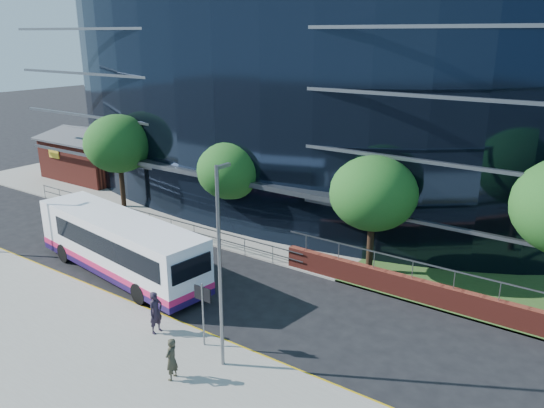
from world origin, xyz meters
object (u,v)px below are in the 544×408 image
Objects in this scene: tree_far_a at (118,144)px; city_bus at (121,246)px; tree_far_c at (373,193)px; street_sign at (203,302)px; pedestrian_b at (171,359)px; tree_far_b at (230,171)px; pedestrian at (156,312)px; streetlight_east at (220,263)px; brick_pavilion at (95,156)px.

city_bus is (9.21, -7.86, -3.13)m from tree_far_a.
street_sign is at bearing -103.29° from tree_far_c.
pedestrian_b is at bearing -22.78° from city_bus.
tree_far_b is (-7.50, 11.09, 2.06)m from street_sign.
city_bus is 10.23m from pedestrian_b.
pedestrian is 1.12× the size of pedestrian_b.
street_sign reaches higher than pedestrian_b.
tree_far_a is 22.56m from pedestrian_b.
tree_far_c reaches higher than street_sign.
tree_far_c is at bearing 0.00° from tree_far_a.
tree_far_a is (-17.50, 10.59, 2.71)m from street_sign.
tree_far_b is 0.76× the size of streetlight_east.
tree_far_c is (10.00, -0.50, 0.33)m from tree_far_b.
tree_far_c is 13.60m from pedestrian_b.
tree_far_a is (9.00, -4.50, 2.92)m from brick_pavilion.
street_sign is 2.61m from pedestrian.
tree_far_b is at bearing 177.14° from tree_far_c.
city_bus is (18.21, -12.36, -0.21)m from brick_pavilion.
tree_far_b is 3.58× the size of pedestrian_b.
tree_far_a is 20.00m from tree_far_c.
pedestrian_b is (18.04, -12.98, -3.87)m from tree_far_a.
brick_pavilion is at bearing 153.16° from city_bus.
tree_far_c is 0.81× the size of streetlight_east.
city_bus is at bearing 161.80° from street_sign.
brick_pavilion is 28.71m from pedestrian.
pedestrian is at bearing -135.69° from pedestrian_b.
city_bus is at bearing 161.31° from streetlight_east.
tree_far_a is 1.15× the size of tree_far_b.
street_sign reaches higher than pedestrian.
tree_far_a is at bearing 146.84° from city_bus.
street_sign is (26.50, -15.09, 0.21)m from brick_pavilion.
street_sign is at bearing -29.65° from brick_pavilion.
brick_pavilion is 0.70× the size of city_bus.
tree_far_a reaches higher than city_bus.
pedestrian_b is (2.89, -1.96, -0.10)m from pedestrian.
pedestrian is (5.14, -11.52, -3.11)m from tree_far_b.
streetlight_east is 4.22× the size of pedestrian.
city_bus is (-10.79, -7.86, -2.81)m from tree_far_c.
pedestrian reaches higher than pedestrian_b.
streetlight_east is at bearing -30.46° from tree_far_a.
tree_far_b reaches higher than pedestrian_b.
tree_far_a is 19.10m from pedestrian.
tree_far_a is 22.05m from streetlight_east.
tree_far_b is at bearing 2.86° from tree_far_a.
tree_far_a is 0.87× the size of streetlight_east.
tree_far_a is 0.57× the size of city_bus.
streetlight_east is 4.01m from pedestrian_b.
city_bus is 7.27× the size of pedestrian_b.
tree_far_c is 3.43× the size of pedestrian.
pedestrian is 3.50m from pedestrian_b.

